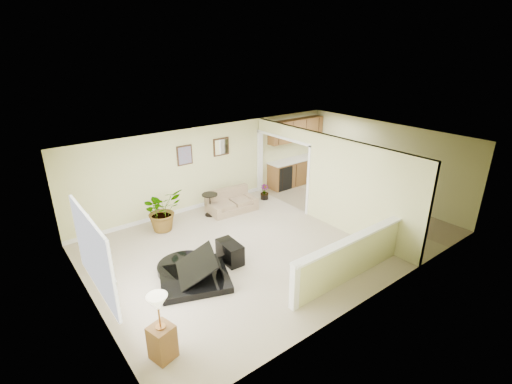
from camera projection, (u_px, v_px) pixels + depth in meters
floor at (275, 239)px, 9.68m from camera, size 9.00×9.00×0.00m
back_wall at (213, 165)px, 11.42m from camera, size 9.00×0.04×2.50m
front_wall at (379, 242)px, 7.01m from camera, size 9.00×0.04×2.50m
left_wall at (86, 252)px, 6.66m from camera, size 0.04×6.00×2.50m
right_wall at (384, 162)px, 11.76m from camera, size 0.04×6.00×2.50m
ceiling at (277, 146)px, 8.75m from camera, size 9.00×6.00×0.04m
kitchen_vinyl at (353, 208)px, 11.46m from camera, size 2.70×6.00×0.01m
interior_partition at (319, 178)px, 10.43m from camera, size 0.18×5.99×2.50m
pony_half_wall at (349, 258)px, 7.84m from camera, size 3.42×0.22×1.00m
left_window at (93, 254)px, 6.23m from camera, size 0.05×2.15×1.45m
wall_art_left at (185, 155)px, 10.67m from camera, size 0.48×0.04×0.58m
wall_mirror at (221, 147)px, 11.36m from camera, size 0.55×0.04×0.55m
kitchen_cabinets at (294, 161)px, 13.17m from camera, size 2.36×0.65×2.33m
piano at (189, 257)px, 7.78m from camera, size 2.00×1.97×1.35m
piano_bench at (230, 252)px, 8.60m from camera, size 0.40×0.74×0.48m
loveseat at (231, 201)px, 11.24m from camera, size 1.50×0.92×0.83m
accent_table at (210, 202)px, 10.86m from camera, size 0.46×0.46×0.67m
palm_plant at (162, 210)px, 9.97m from camera, size 1.20×1.09×1.15m
small_plant at (264, 193)px, 12.08m from camera, size 0.33×0.33×0.50m
lamp_stand at (161, 332)px, 5.84m from camera, size 0.43×0.43×1.21m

